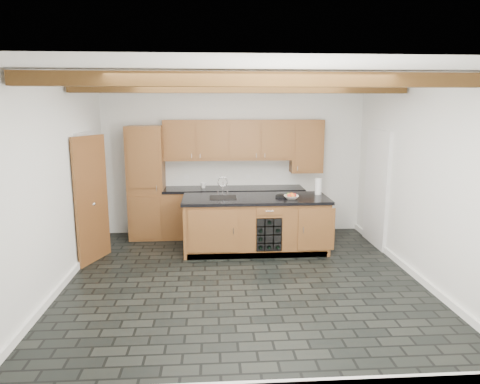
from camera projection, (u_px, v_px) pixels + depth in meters
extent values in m
plane|color=black|center=(243.00, 279.00, 6.12)|extent=(5.00, 5.00, 0.00)
plane|color=white|center=(234.00, 161.00, 8.30)|extent=(5.00, 0.00, 5.00)
plane|color=white|center=(56.00, 185.00, 5.69)|extent=(0.00, 5.00, 5.00)
plane|color=white|center=(421.00, 181.00, 6.01)|extent=(0.00, 5.00, 5.00)
plane|color=white|center=(244.00, 78.00, 5.58)|extent=(5.00, 5.00, 0.00)
cube|color=#533815|center=(252.00, 79.00, 4.43)|extent=(4.90, 0.15, 0.15)
cube|color=#533815|center=(241.00, 88.00, 6.19)|extent=(4.90, 0.15, 0.15)
cube|color=white|center=(66.00, 281.00, 5.95)|extent=(0.04, 5.00, 0.10)
cube|color=white|center=(412.00, 272.00, 6.27)|extent=(0.04, 5.00, 0.10)
cube|color=white|center=(88.00, 194.00, 7.04)|extent=(0.06, 0.94, 2.04)
cube|color=brown|center=(92.00, 200.00, 6.71)|extent=(0.31, 0.77, 2.00)
cube|color=white|center=(376.00, 188.00, 7.55)|extent=(0.06, 0.98, 2.04)
cube|color=black|center=(378.00, 189.00, 7.55)|extent=(0.02, 0.86, 1.96)
cube|color=brown|center=(147.00, 183.00, 7.97)|extent=(0.65, 0.60, 2.10)
cube|color=brown|center=(234.00, 213.00, 8.19)|extent=(2.60, 0.60, 0.88)
cube|color=black|center=(234.00, 189.00, 8.10)|extent=(2.64, 0.62, 0.05)
cube|color=white|center=(233.00, 172.00, 8.33)|extent=(2.60, 0.02, 0.52)
cube|color=brown|center=(228.00, 140.00, 8.04)|extent=(2.40, 0.35, 0.75)
cube|color=brown|center=(306.00, 146.00, 8.16)|extent=(0.60, 0.35, 1.00)
cube|color=brown|center=(255.00, 225.00, 7.32)|extent=(2.40, 0.90, 0.88)
cube|color=black|center=(255.00, 199.00, 7.24)|extent=(2.46, 0.96, 0.05)
cube|color=brown|center=(213.00, 231.00, 6.82)|extent=(0.80, 0.02, 0.70)
cube|color=brown|center=(316.00, 229.00, 6.93)|extent=(0.60, 0.02, 0.70)
cube|color=black|center=(268.00, 232.00, 7.04)|extent=(0.42, 0.30, 0.56)
cylinder|color=black|center=(268.00, 221.00, 6.96)|extent=(0.07, 0.26, 0.07)
cylinder|color=black|center=(268.00, 245.00, 7.04)|extent=(0.07, 0.26, 0.07)
cylinder|color=black|center=(260.00, 237.00, 7.01)|extent=(0.07, 0.26, 0.07)
cylinder|color=black|center=(277.00, 229.00, 7.00)|extent=(0.07, 0.26, 0.07)
cylinder|color=black|center=(260.00, 229.00, 6.98)|extent=(0.07, 0.26, 0.07)
cylinder|color=black|center=(277.00, 245.00, 7.05)|extent=(0.07, 0.26, 0.07)
cylinder|color=black|center=(260.00, 245.00, 7.03)|extent=(0.07, 0.26, 0.07)
cube|color=black|center=(223.00, 198.00, 7.20)|extent=(0.45, 0.40, 0.02)
cylinder|color=silver|center=(223.00, 190.00, 7.35)|extent=(0.02, 0.02, 0.20)
torus|color=silver|center=(223.00, 182.00, 7.33)|extent=(0.18, 0.02, 0.18)
cylinder|color=silver|center=(218.00, 193.00, 7.36)|extent=(0.02, 0.02, 0.08)
cylinder|color=silver|center=(227.00, 193.00, 7.37)|extent=(0.02, 0.02, 0.08)
cube|color=black|center=(281.00, 196.00, 7.21)|extent=(0.20, 0.16, 0.04)
cylinder|color=black|center=(281.00, 195.00, 7.21)|extent=(0.12, 0.12, 0.01)
imported|color=beige|center=(291.00, 197.00, 7.09)|extent=(0.27, 0.27, 0.06)
sphere|color=#A81A16|center=(294.00, 195.00, 7.08)|extent=(0.07, 0.07, 0.07)
sphere|color=#EB5C14|center=(292.00, 195.00, 7.13)|extent=(0.07, 0.07, 0.07)
sphere|color=#5B9428|center=(289.00, 195.00, 7.11)|extent=(0.07, 0.07, 0.07)
sphere|color=red|center=(289.00, 196.00, 7.05)|extent=(0.07, 0.07, 0.07)
sphere|color=orange|center=(293.00, 196.00, 7.03)|extent=(0.07, 0.07, 0.07)
cylinder|color=white|center=(318.00, 186.00, 7.45)|extent=(0.11, 0.11, 0.28)
imported|color=white|center=(203.00, 185.00, 8.06)|extent=(0.14, 0.14, 0.11)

